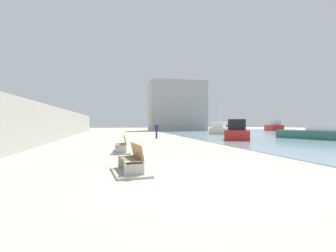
{
  "coord_description": "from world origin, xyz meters",
  "views": [
    {
      "loc": [
        -2.02,
        -7.2,
        1.67
      ],
      "look_at": [
        3.07,
        16.35,
        1.36
      ],
      "focal_mm": 27.07,
      "sensor_mm": 36.0,
      "label": 1
    }
  ],
  "objects_px": {
    "boat_far_left": "(220,129)",
    "bench_near": "(131,166)",
    "boat_mid_bay": "(274,127)",
    "boat_outer": "(225,128)",
    "bench_far": "(121,149)",
    "boat_far_right": "(316,133)",
    "boat_nearest": "(236,132)",
    "person_walking": "(156,129)"
  },
  "relations": [
    {
      "from": "bench_far",
      "to": "boat_outer",
      "type": "bearing_deg",
      "value": 56.28
    },
    {
      "from": "bench_far",
      "to": "boat_outer",
      "type": "relative_size",
      "value": 0.5
    },
    {
      "from": "boat_outer",
      "to": "boat_mid_bay",
      "type": "height_order",
      "value": "boat_mid_bay"
    },
    {
      "from": "bench_far",
      "to": "boat_mid_bay",
      "type": "bearing_deg",
      "value": 45.22
    },
    {
      "from": "person_walking",
      "to": "boat_nearest",
      "type": "bearing_deg",
      "value": -27.75
    },
    {
      "from": "person_walking",
      "to": "bench_far",
      "type": "bearing_deg",
      "value": -108.38
    },
    {
      "from": "bench_near",
      "to": "bench_far",
      "type": "bearing_deg",
      "value": 91.3
    },
    {
      "from": "person_walking",
      "to": "boat_mid_bay",
      "type": "distance_m",
      "value": 35.0
    },
    {
      "from": "boat_nearest",
      "to": "boat_far_right",
      "type": "bearing_deg",
      "value": -8.03
    },
    {
      "from": "bench_far",
      "to": "person_walking",
      "type": "bearing_deg",
      "value": 71.62
    },
    {
      "from": "boat_mid_bay",
      "to": "boat_outer",
      "type": "bearing_deg",
      "value": -168.39
    },
    {
      "from": "boat_far_left",
      "to": "boat_mid_bay",
      "type": "bearing_deg",
      "value": 33.89
    },
    {
      "from": "bench_near",
      "to": "boat_nearest",
      "type": "xyz_separation_m",
      "value": [
        11.11,
        14.16,
        0.52
      ]
    },
    {
      "from": "boat_mid_bay",
      "to": "boat_far_right",
      "type": "xyz_separation_m",
      "value": [
        -13.09,
        -25.46,
        -0.18
      ]
    },
    {
      "from": "boat_outer",
      "to": "boat_far_left",
      "type": "xyz_separation_m",
      "value": [
        -4.87,
        -8.99,
        -0.04
      ]
    },
    {
      "from": "boat_outer",
      "to": "boat_far_left",
      "type": "distance_m",
      "value": 10.23
    },
    {
      "from": "bench_far",
      "to": "boat_outer",
      "type": "distance_m",
      "value": 36.19
    },
    {
      "from": "boat_far_left",
      "to": "boat_far_right",
      "type": "relative_size",
      "value": 0.9
    },
    {
      "from": "bench_near",
      "to": "boat_nearest",
      "type": "distance_m",
      "value": 18.0
    },
    {
      "from": "boat_outer",
      "to": "boat_far_left",
      "type": "height_order",
      "value": "boat_far_left"
    },
    {
      "from": "boat_far_left",
      "to": "boat_far_right",
      "type": "xyz_separation_m",
      "value": [
        4.05,
        -13.94,
        -0.03
      ]
    },
    {
      "from": "boat_far_left",
      "to": "bench_near",
      "type": "bearing_deg",
      "value": -119.23
    },
    {
      "from": "person_walking",
      "to": "boat_outer",
      "type": "height_order",
      "value": "boat_outer"
    },
    {
      "from": "person_walking",
      "to": "boat_outer",
      "type": "distance_m",
      "value": 24.13
    },
    {
      "from": "boat_nearest",
      "to": "boat_outer",
      "type": "bearing_deg",
      "value": 67.92
    },
    {
      "from": "bench_far",
      "to": "boat_far_right",
      "type": "xyz_separation_m",
      "value": [
        19.27,
        7.16,
        0.46
      ]
    },
    {
      "from": "boat_outer",
      "to": "boat_far_right",
      "type": "distance_m",
      "value": 22.95
    },
    {
      "from": "person_walking",
      "to": "boat_far_right",
      "type": "height_order",
      "value": "boat_far_right"
    },
    {
      "from": "boat_outer",
      "to": "boat_mid_bay",
      "type": "bearing_deg",
      "value": 11.61
    },
    {
      "from": "bench_far",
      "to": "boat_far_right",
      "type": "relative_size",
      "value": 0.29
    },
    {
      "from": "person_walking",
      "to": "boat_far_left",
      "type": "height_order",
      "value": "boat_far_left"
    },
    {
      "from": "bench_far",
      "to": "bench_near",
      "type": "bearing_deg",
      "value": -88.7
    },
    {
      "from": "boat_far_left",
      "to": "boat_nearest",
      "type": "bearing_deg",
      "value": -107.25
    },
    {
      "from": "bench_near",
      "to": "bench_far",
      "type": "distance_m",
      "value": 5.87
    },
    {
      "from": "person_walking",
      "to": "boat_outer",
      "type": "bearing_deg",
      "value": 48.25
    },
    {
      "from": "boat_nearest",
      "to": "boat_far_right",
      "type": "height_order",
      "value": "boat_nearest"
    },
    {
      "from": "boat_mid_bay",
      "to": "boat_far_right",
      "type": "height_order",
      "value": "boat_mid_bay"
    },
    {
      "from": "boat_outer",
      "to": "boat_far_right",
      "type": "bearing_deg",
      "value": -92.05
    },
    {
      "from": "boat_far_right",
      "to": "boat_far_left",
      "type": "bearing_deg",
      "value": 106.18
    },
    {
      "from": "person_walking",
      "to": "boat_outer",
      "type": "xyz_separation_m",
      "value": [
        16.07,
        18.0,
        -0.24
      ]
    },
    {
      "from": "bench_far",
      "to": "boat_far_left",
      "type": "relative_size",
      "value": 0.33
    },
    {
      "from": "boat_mid_bay",
      "to": "boat_nearest",
      "type": "bearing_deg",
      "value": -130.96
    }
  ]
}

